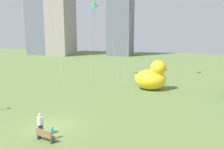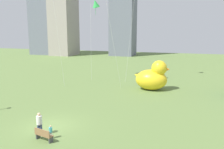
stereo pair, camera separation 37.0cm
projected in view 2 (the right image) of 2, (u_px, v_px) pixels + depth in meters
name	position (u px, v px, depth m)	size (l,w,h in m)	color
ground_plane	(51.00, 126.00, 19.61)	(140.00, 140.00, 0.00)	olive
park_bench	(43.00, 135.00, 16.97)	(1.51, 0.77, 0.90)	olive
person_adult	(39.00, 123.00, 17.85)	(0.43, 0.43, 1.74)	#38476B
person_child	(51.00, 131.00, 17.32)	(0.24, 0.24, 1.00)	silver
giant_inflatable_duck	(153.00, 77.00, 31.48)	(4.75, 3.05, 3.94)	yellow
kite_green	(95.00, 4.00, 37.11)	(1.83, 1.91, 12.50)	silver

